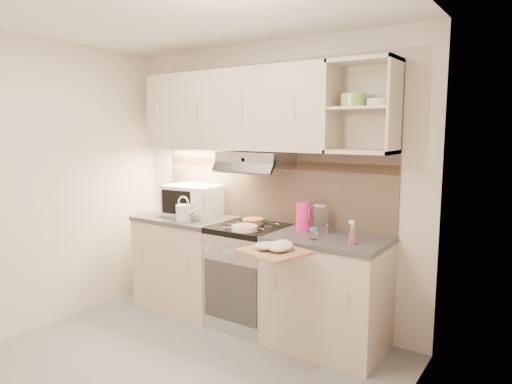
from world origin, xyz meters
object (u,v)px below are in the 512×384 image
spray_bottle (352,234)px  cutting_board (274,252)px  glass_jar (321,218)px  electric_range (250,275)px  watering_can (184,212)px  plate_stack (245,228)px  pink_pitcher (303,216)px  microwave (193,200)px

spray_bottle → cutting_board: (-0.41, -0.43, -0.10)m
glass_jar → electric_range: bearing=-169.3°
watering_can → electric_range: bearing=9.6°
plate_stack → cutting_board: bearing=-34.0°
electric_range → watering_can: size_ratio=3.31×
pink_pitcher → spray_bottle: (0.52, -0.20, -0.04)m
electric_range → watering_can: 0.83m
electric_range → plate_stack: size_ratio=4.17×
electric_range → glass_jar: glass_jar is taller
microwave → pink_pitcher: (1.21, 0.01, -0.03)m
electric_range → pink_pitcher: (0.46, 0.11, 0.57)m
microwave → plate_stack: 0.88m
electric_range → pink_pitcher: pink_pitcher is taller
electric_range → plate_stack: (0.07, -0.18, 0.47)m
electric_range → watering_can: watering_can is taller
watering_can → pink_pitcher: (1.07, 0.29, 0.03)m
plate_stack → spray_bottle: 0.92m
watering_can → cutting_board: (1.18, -0.35, -0.11)m
watering_can → cutting_board: size_ratio=0.64×
watering_can → spray_bottle: bearing=-3.2°
pink_pitcher → electric_range: bearing=-168.4°
cutting_board → electric_range: bearing=153.1°
electric_range → watering_can: (-0.61, -0.17, 0.53)m
pink_pitcher → plate_stack: bearing=-145.2°
pink_pitcher → cutting_board: pink_pitcher is taller
plate_stack → pink_pitcher: bearing=36.9°
electric_range → plate_stack: plate_stack is taller
microwave → pink_pitcher: 1.21m
microwave → plate_stack: bearing=-23.6°
microwave → glass_jar: microwave is taller
plate_stack → microwave: bearing=161.1°
microwave → watering_can: (0.14, -0.27, -0.06)m
pink_pitcher → spray_bottle: pink_pitcher is taller
electric_range → spray_bottle: 1.11m
watering_can → glass_jar: bearing=6.9°
watering_can → glass_jar: (1.23, 0.29, 0.04)m
watering_can → plate_stack: (0.68, -0.01, -0.06)m
microwave → cutting_board: 1.47m
watering_can → spray_bottle: size_ratio=1.47×
pink_pitcher → glass_jar: 0.16m
watering_can → pink_pitcher: 1.11m
microwave → glass_jar: (1.37, 0.02, -0.03)m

